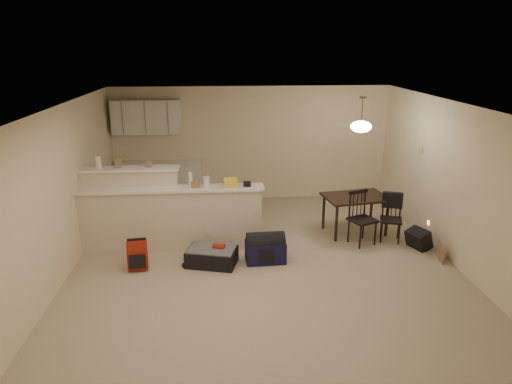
{
  "coord_description": "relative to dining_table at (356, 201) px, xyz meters",
  "views": [
    {
      "loc": [
        -0.62,
        -6.33,
        3.34
      ],
      "look_at": [
        -0.1,
        0.7,
        1.05
      ],
      "focal_mm": 32.0,
      "sensor_mm": 36.0,
      "label": 1
    }
  ],
  "objects": [
    {
      "name": "room",
      "position": [
        -1.78,
        -1.38,
        0.63
      ],
      "size": [
        7.0,
        7.02,
        2.5
      ],
      "color": "tan",
      "rests_on": "ground"
    },
    {
      "name": "dining_table",
      "position": [
        0.0,
        0.0,
        0.0
      ],
      "size": [
        1.24,
        0.93,
        0.71
      ],
      "rotation": [
        0.0,
        0.0,
        0.16
      ],
      "color": "black",
      "rests_on": "ground"
    },
    {
      "name": "extra_item_y",
      "position": [
        -2.66,
        -0.48,
        0.56
      ],
      "size": [
        0.07,
        0.07,
        0.19
      ],
      "primitive_type": "cylinder",
      "color": "silver",
      "rests_on": "breakfast_bar"
    },
    {
      "name": "cereal_box",
      "position": [
        -4.13,
        -0.26,
        0.85
      ],
      "size": [
        0.1,
        0.07,
        0.16
      ],
      "primitive_type": "cube",
      "color": "#906E4A",
      "rests_on": "breakfast_bar"
    },
    {
      "name": "black_daypack",
      "position": [
        0.91,
        -0.77,
        -0.46
      ],
      "size": [
        0.38,
        0.44,
        0.32
      ],
      "primitive_type": "cube",
      "rotation": [
        0.0,
        0.0,
        1.98
      ],
      "color": "black",
      "rests_on": "ground"
    },
    {
      "name": "bag_lump",
      "position": [
        -2.28,
        -0.48,
        0.54
      ],
      "size": [
        0.22,
        0.18,
        0.14
      ],
      "primitive_type": "cube",
      "color": "#906E4A",
      "rests_on": "breakfast_bar"
    },
    {
      "name": "red_backpack",
      "position": [
        -3.76,
        -1.18,
        -0.4
      ],
      "size": [
        0.32,
        0.23,
        0.45
      ],
      "primitive_type": "cube",
      "rotation": [
        0.0,
        0.0,
        0.13
      ],
      "color": "#A12212",
      "rests_on": "ground"
    },
    {
      "name": "bottle_a",
      "position": [
        -2.94,
        -0.48,
        0.6
      ],
      "size": [
        0.07,
        0.07,
        0.26
      ],
      "primitive_type": "cylinder",
      "color": "silver",
      "rests_on": "breakfast_bar"
    },
    {
      "name": "extra_item_x",
      "position": [
        -2.87,
        -0.48,
        0.53
      ],
      "size": [
        0.14,
        0.1,
        0.12
      ],
      "primitive_type": "cube",
      "color": "#906E4A",
      "rests_on": "breakfast_bar"
    },
    {
      "name": "dining_chair_far",
      "position": [
        0.53,
        -0.43,
        -0.2
      ],
      "size": [
        0.46,
        0.45,
        0.84
      ],
      "primitive_type": null,
      "rotation": [
        0.0,
        0.0,
        -0.32
      ],
      "color": "black",
      "rests_on": "ground"
    },
    {
      "name": "cardboard_sheet",
      "position": [
        1.07,
        -1.26,
        -0.48
      ],
      "size": [
        0.07,
        0.37,
        0.29
      ],
      "primitive_type": "cube",
      "rotation": [
        0.0,
        0.0,
        1.43
      ],
      "color": "#906E4A",
      "rests_on": "ground"
    },
    {
      "name": "small_box",
      "position": [
        -3.64,
        -0.26,
        0.83
      ],
      "size": [
        0.08,
        0.06,
        0.12
      ],
      "primitive_type": "cube",
      "color": "#906E4A",
      "rests_on": "breakfast_bar"
    },
    {
      "name": "upper_cabinets",
      "position": [
        -3.98,
        1.94,
        1.28
      ],
      "size": [
        1.4,
        0.34,
        0.7
      ],
      "primitive_type": "cube",
      "color": "white",
      "rests_on": "room"
    },
    {
      "name": "navy_duffel",
      "position": [
        -1.75,
        -1.08,
        -0.45
      ],
      "size": [
        0.65,
        0.38,
        0.34
      ],
      "primitive_type": "cube",
      "rotation": [
        0.0,
        0.0,
        0.05
      ],
      "color": "#141239",
      "rests_on": "ground"
    },
    {
      "name": "dining_chair_near",
      "position": [
        -0.01,
        -0.51,
        -0.15
      ],
      "size": [
        0.53,
        0.52,
        0.94
      ],
      "primitive_type": null,
      "rotation": [
        0.0,
        0.0,
        0.41
      ],
      "color": "black",
      "rests_on": "ground"
    },
    {
      "name": "kitchen_counter",
      "position": [
        -3.78,
        1.81,
        -0.17
      ],
      "size": [
        1.8,
        0.6,
        0.9
      ],
      "primitive_type": "cube",
      "color": "white",
      "rests_on": "ground"
    },
    {
      "name": "pouch",
      "position": [
        -2.01,
        -0.48,
        0.51
      ],
      "size": [
        0.12,
        0.1,
        0.08
      ],
      "primitive_type": "cube",
      "color": "#906E4A",
      "rests_on": "breakfast_bar"
    },
    {
      "name": "pendant_lamp",
      "position": [
        0.0,
        0.0,
        1.37
      ],
      "size": [
        0.36,
        0.36,
        0.62
      ],
      "color": "brown",
      "rests_on": "room"
    },
    {
      "name": "jar",
      "position": [
        -4.45,
        -0.26,
        0.87
      ],
      "size": [
        0.1,
        0.1,
        0.2
      ],
      "primitive_type": "cylinder",
      "color": "silver",
      "rests_on": "breakfast_bar"
    },
    {
      "name": "bottle_b",
      "position": [
        -2.7,
        -0.48,
        0.56
      ],
      "size": [
        0.06,
        0.06,
        0.18
      ],
      "primitive_type": "cylinder",
      "color": "silver",
      "rests_on": "breakfast_bar"
    },
    {
      "name": "breakfast_bar",
      "position": [
        -3.53,
        -0.4,
        -0.01
      ],
      "size": [
        3.08,
        0.58,
        1.39
      ],
      "color": "beige",
      "rests_on": "ground"
    },
    {
      "name": "thermostat",
      "position": [
        1.21,
        0.17,
        0.88
      ],
      "size": [
        0.02,
        0.12,
        0.12
      ],
      "primitive_type": "cube",
      "color": "beige",
      "rests_on": "room"
    },
    {
      "name": "suitcase",
      "position": [
        -2.61,
        -1.12,
        -0.49
      ],
      "size": [
        0.86,
        0.67,
        0.26
      ],
      "primitive_type": "cube",
      "rotation": [
        0.0,
        0.0,
        -0.25
      ],
      "color": "black",
      "rests_on": "ground"
    }
  ]
}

